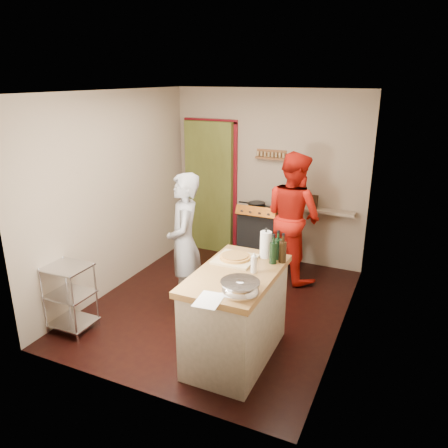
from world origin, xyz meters
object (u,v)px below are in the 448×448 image
(person_stripe, at_px, (184,243))
(person_red, at_px, (293,217))
(island, at_px, (236,313))
(wire_shelving, at_px, (70,295))
(stove, at_px, (262,237))

(person_stripe, xyz_separation_m, person_red, (0.94, 1.41, 0.05))
(island, xyz_separation_m, person_stripe, (-0.97, 0.68, 0.35))
(wire_shelving, xyz_separation_m, island, (1.89, 0.31, 0.06))
(wire_shelving, bearing_deg, island, 9.45)
(stove, distance_m, person_red, 0.73)
(wire_shelving, distance_m, island, 1.92)
(island, bearing_deg, person_red, 90.95)
(person_red, bearing_deg, island, 121.79)
(stove, xyz_separation_m, wire_shelving, (-1.33, -2.62, -0.01))
(stove, height_order, person_red, person_red)
(person_stripe, distance_m, person_red, 1.69)
(island, bearing_deg, person_stripe, 145.04)
(stove, relative_size, person_stripe, 0.59)
(wire_shelving, relative_size, person_red, 0.44)
(person_stripe, bearing_deg, island, 27.03)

